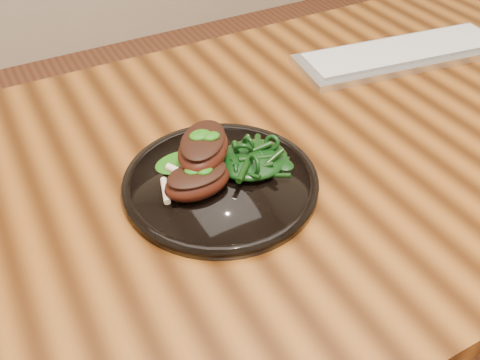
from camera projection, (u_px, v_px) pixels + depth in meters
name	position (u px, v px, depth m)	size (l,w,h in m)	color
desk	(263.00, 193.00, 0.89)	(1.60, 0.80, 0.75)	#361906
plate	(221.00, 183.00, 0.77)	(0.28, 0.28, 0.02)	black
lamb_chop_front	(197.00, 180.00, 0.73)	(0.10, 0.07, 0.04)	#3D150B
lamb_chop_back	(203.00, 148.00, 0.75)	(0.12, 0.13, 0.05)	#3D150B
herb_smear	(181.00, 162.00, 0.79)	(0.08, 0.05, 0.00)	#0F4E08
greens_heap	(253.00, 156.00, 0.78)	(0.11, 0.10, 0.04)	black
keyboard	(402.00, 53.00, 1.07)	(0.45, 0.19, 0.02)	silver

